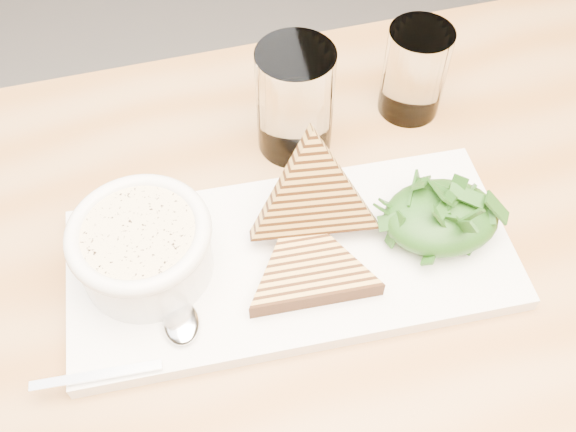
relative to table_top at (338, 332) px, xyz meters
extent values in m
cube|color=#A67745|center=(0.00, 0.00, 0.00)|extent=(1.26, 0.91, 0.04)
cube|color=white|center=(-0.03, 0.07, 0.03)|extent=(0.42, 0.20, 0.02)
cylinder|color=white|center=(-0.16, 0.08, 0.06)|extent=(0.12, 0.12, 0.05)
cylinder|color=beige|center=(-0.16, 0.08, 0.09)|extent=(0.10, 0.10, 0.01)
torus|color=white|center=(-0.16, 0.08, 0.09)|extent=(0.13, 0.13, 0.01)
ellipsoid|color=black|center=(0.11, 0.07, 0.06)|extent=(0.11, 0.09, 0.04)
ellipsoid|color=silver|center=(-0.14, 0.01, 0.04)|extent=(0.03, 0.04, 0.01)
cube|color=silver|center=(-0.21, -0.02, 0.04)|extent=(0.11, 0.01, 0.00)
cylinder|color=white|center=(0.00, 0.22, 0.08)|extent=(0.08, 0.08, 0.12)
cylinder|color=white|center=(0.14, 0.25, 0.07)|extent=(0.07, 0.07, 0.10)
camera|label=1|loc=(-0.09, -0.25, 0.54)|focal=40.00mm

